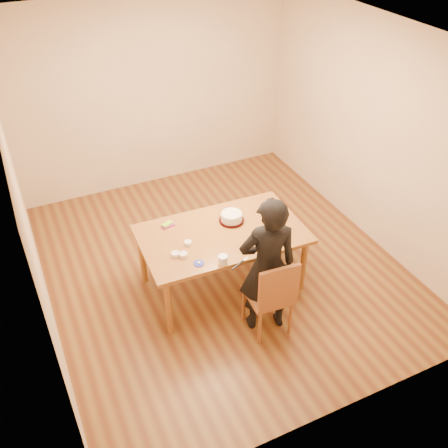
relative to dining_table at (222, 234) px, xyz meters
name	(u,v)px	position (x,y,z in m)	size (l,w,h in m)	color
room_shell	(208,154)	(0.13, 0.66, 0.62)	(4.00, 4.50, 2.70)	#5A2E16
dining_table	(222,234)	(0.00, 0.00, 0.00)	(1.77, 1.05, 0.04)	brown
dining_chair	(268,295)	(0.15, -0.78, -0.28)	(0.42, 0.42, 0.04)	brown
cake_plate	(231,220)	(0.18, 0.15, 0.03)	(0.28, 0.28, 0.02)	red
cake	(232,217)	(0.18, 0.15, 0.08)	(0.24, 0.24, 0.08)	white
frosting_dome	(232,213)	(0.18, 0.15, 0.13)	(0.23, 0.23, 0.03)	white
frosting_tub	(223,259)	(-0.20, -0.45, 0.06)	(0.10, 0.10, 0.09)	white
frosting_lid	(199,263)	(-0.42, -0.37, 0.03)	(0.11, 0.11, 0.01)	#1B23AF
frosting_dollop	(199,262)	(-0.42, -0.37, 0.04)	(0.04, 0.04, 0.02)	white
ramekin_green	(183,255)	(-0.52, -0.20, 0.04)	(0.08, 0.08, 0.04)	white
ramekin_yellow	(188,243)	(-0.41, -0.03, 0.04)	(0.08, 0.08, 0.04)	white
ramekin_multi	(175,254)	(-0.59, -0.15, 0.04)	(0.08, 0.08, 0.04)	white
candy_box_pink	(168,225)	(-0.49, 0.35, 0.03)	(0.14, 0.07, 0.02)	#D43289
candy_box_green	(167,224)	(-0.49, 0.36, 0.05)	(0.12, 0.06, 0.02)	green
spatula	(238,265)	(-0.08, -0.55, 0.03)	(0.18, 0.02, 0.01)	black
person	(267,267)	(0.15, -0.73, 0.06)	(0.58, 0.38, 1.58)	black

